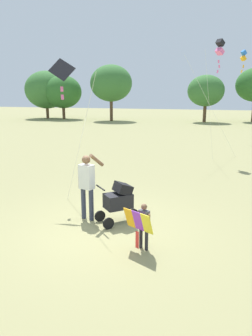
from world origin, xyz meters
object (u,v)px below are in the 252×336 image
(stroller, at_px, (119,199))
(kite_adult_black, at_px, (63,75))
(child_with_butterfly_kite, at_px, (143,223))
(kite_orange_delta, at_px, (220,48))
(kite_green_novelty, at_px, (243,57))
(person_adult_flyer, at_px, (87,181))

(stroller, distance_m, kite_adult_black, 3.79)
(child_with_butterfly_kite, relative_size, stroller, 0.95)
(kite_orange_delta, height_order, kite_green_novelty, kite_orange_delta)
(person_adult_flyer, xyz_separation_m, stroller, (0.82, 0.05, -0.39))
(stroller, height_order, kite_orange_delta, kite_orange_delta)
(stroller, bearing_deg, child_with_butterfly_kite, -52.42)
(person_adult_flyer, relative_size, kite_green_novelty, 0.34)
(kite_green_novelty, bearing_deg, stroller, -106.27)
(kite_adult_black, distance_m, kite_green_novelty, 9.97)
(kite_adult_black, height_order, kite_orange_delta, kite_orange_delta)
(child_with_butterfly_kite, relative_size, kite_green_novelty, 0.19)
(person_adult_flyer, xyz_separation_m, kite_adult_black, (-1.19, 1.19, 2.61))
(kite_orange_delta, bearing_deg, kite_adult_black, -117.10)
(person_adult_flyer, distance_m, stroller, 0.91)
(person_adult_flyer, xyz_separation_m, kite_green_novelty, (3.67, 9.81, 3.80))
(child_with_butterfly_kite, xyz_separation_m, kite_green_novelty, (1.93, 10.95, 4.21))
(kite_orange_delta, bearing_deg, child_with_butterfly_kite, -95.26)
(stroller, bearing_deg, kite_adult_black, 150.44)
(person_adult_flyer, bearing_deg, kite_green_novelty, 69.48)
(stroller, relative_size, kite_adult_black, 0.25)
(person_adult_flyer, height_order, kite_green_novelty, kite_green_novelty)
(kite_adult_black, bearing_deg, kite_orange_delta, 62.90)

